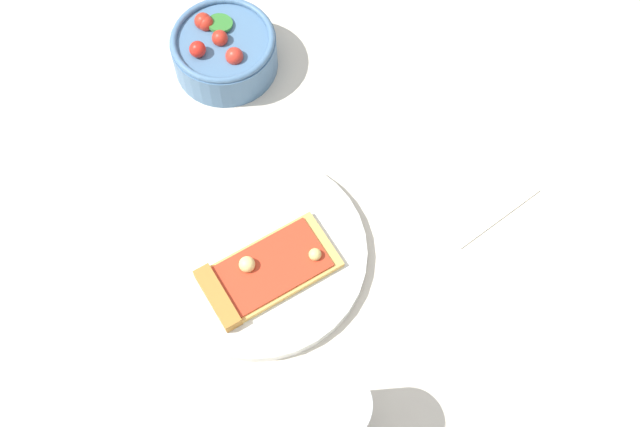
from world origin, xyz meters
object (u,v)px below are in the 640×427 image
Objects in this scene: pizza_slice_main at (261,274)px; soda_glass at (332,418)px; salad_bowl at (224,50)px; paper_napkin at (470,186)px; plate at (257,254)px.

pizza_slice_main is 1.48× the size of soda_glass.
soda_glass is at bearing 152.11° from salad_bowl.
paper_napkin is (0.09, -0.32, -0.05)m from soda_glass.
plate is 0.28m from salad_bowl.
plate is at bearing -20.73° from soda_glass.
pizza_slice_main is 1.31× the size of paper_napkin.
paper_napkin is (-0.34, -0.09, -0.03)m from salad_bowl.
salad_bowl reaches higher than pizza_slice_main.
salad_bowl is (0.25, -0.17, 0.01)m from pizza_slice_main.
plate is 0.22m from soda_glass.
soda_glass is 0.88× the size of paper_napkin.
plate is 1.91× the size of salad_bowl.
paper_napkin is at bearing -74.05° from soda_glass.
salad_bowl is 1.05× the size of paper_napkin.
plate is 2.28× the size of soda_glass.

